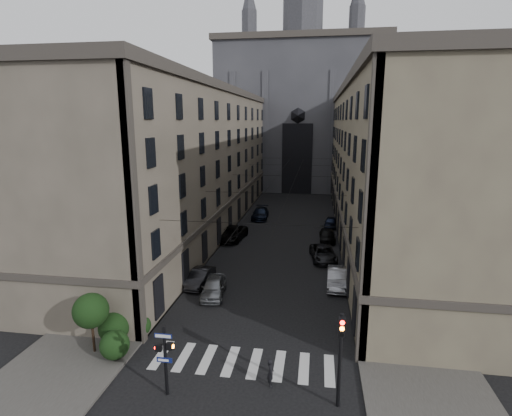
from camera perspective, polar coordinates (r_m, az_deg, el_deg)
The scene contains 19 objects.
sidewalk_left at distance 56.39m, azimuth -6.57°, elevation -2.55°, with size 7.00×80.00×0.15m, color #383533.
sidewalk_right at distance 54.82m, azimuth 15.16°, elevation -3.35°, with size 7.00×80.00×0.15m, color #383533.
zebra_crossing at distance 26.26m, azimuth -1.92°, elevation -21.14°, with size 11.00×3.20×0.01m, color beige.
building_left at distance 55.62m, azimuth -9.74°, elevation 6.86°, with size 13.60×60.60×18.85m.
building_right at distance 53.57m, azimuth 18.86°, elevation 6.17°, with size 13.60×60.60×18.85m.
gothic_tower at distance 91.62m, azimuth 6.41°, elevation 14.34°, with size 35.00×23.00×58.00m.
pedestrian_signal_left at distance 23.05m, azimuth -12.88°, elevation -19.87°, with size 1.02×0.38×4.00m.
traffic_light_right at distance 21.61m, azimuth 11.98°, elevation -19.18°, with size 0.34×0.50×5.20m.
shrub_cluster at distance 28.11m, azimuth -20.38°, elevation -15.33°, with size 3.90×4.40×3.90m.
tram_wires at distance 52.80m, azimuth 4.22°, elevation 4.42°, with size 14.00×60.00×0.43m.
car_left_near at distance 34.50m, azimuth -6.08°, elevation -11.14°, with size 1.85×4.61×1.57m, color slate.
car_left_midnear at distance 36.72m, azimuth -8.01°, elevation -9.80°, with size 1.54×4.43×1.46m, color black.
car_left_midfar at distance 49.73m, azimuth -3.44°, elevation -3.63°, with size 2.73×5.92×1.64m, color black.
car_left_far at distance 60.27m, azimuth 0.61°, elevation -0.78°, with size 2.27×5.58×1.62m, color black.
car_right_near at distance 36.78m, azimuth 11.51°, elevation -9.76°, with size 1.71×4.91×1.62m, color gray.
car_right_midnear at distance 43.20m, azimuth 9.59°, elevation -6.39°, with size 2.47×5.36×1.49m, color black.
car_right_midfar at distance 50.06m, azimuth 10.16°, elevation -3.88°, with size 1.88×4.63×1.34m, color black.
car_right_far at distance 56.47m, azimuth 10.62°, elevation -2.02°, with size 1.64×4.07×1.39m, color black.
pedestrian at distance 24.01m, azimuth 2.10°, elevation -22.43°, with size 0.58×0.38×1.60m, color black.
Camera 1 is at (4.17, -16.51, 14.49)m, focal length 28.00 mm.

